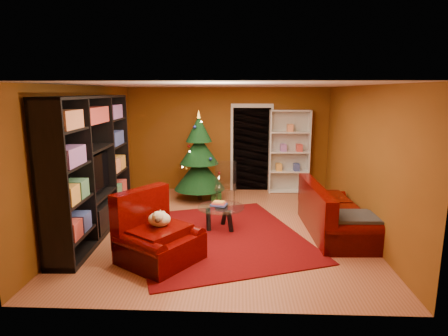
{
  "coord_description": "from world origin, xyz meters",
  "views": [
    {
      "loc": [
        0.3,
        -6.63,
        2.49
      ],
      "look_at": [
        0.0,
        0.4,
        1.05
      ],
      "focal_mm": 30.0,
      "sensor_mm": 36.0,
      "label": 1
    }
  ],
  "objects_px": {
    "coffee_table": "(221,218)",
    "dog": "(159,219)",
    "christmas_tree": "(199,157)",
    "sofa": "(336,209)",
    "rug": "(219,236)",
    "gift_box_green": "(216,197)",
    "gift_box_red": "(185,188)",
    "armchair": "(160,234)",
    "white_bookshelf": "(289,152)",
    "acrylic_chair": "(226,187)",
    "media_unit": "(92,166)"
  },
  "relations": [
    {
      "from": "dog",
      "to": "gift_box_green",
      "type": "bearing_deg",
      "value": 22.72
    },
    {
      "from": "armchair",
      "to": "sofa",
      "type": "bearing_deg",
      "value": -31.36
    },
    {
      "from": "media_unit",
      "to": "coffee_table",
      "type": "height_order",
      "value": "media_unit"
    },
    {
      "from": "media_unit",
      "to": "christmas_tree",
      "type": "distance_m",
      "value": 2.73
    },
    {
      "from": "gift_box_red",
      "to": "armchair",
      "type": "relative_size",
      "value": 0.19
    },
    {
      "from": "rug",
      "to": "sofa",
      "type": "height_order",
      "value": "sofa"
    },
    {
      "from": "media_unit",
      "to": "armchair",
      "type": "height_order",
      "value": "media_unit"
    },
    {
      "from": "coffee_table",
      "to": "white_bookshelf",
      "type": "bearing_deg",
      "value": 59.93
    },
    {
      "from": "christmas_tree",
      "to": "gift_box_red",
      "type": "xyz_separation_m",
      "value": [
        -0.43,
        0.61,
        -0.92
      ]
    },
    {
      "from": "dog",
      "to": "coffee_table",
      "type": "height_order",
      "value": "dog"
    },
    {
      "from": "gift_box_green",
      "to": "gift_box_red",
      "type": "height_order",
      "value": "gift_box_green"
    },
    {
      "from": "gift_box_green",
      "to": "gift_box_red",
      "type": "xyz_separation_m",
      "value": [
        -0.83,
        0.81,
        -0.02
      ]
    },
    {
      "from": "gift_box_green",
      "to": "armchair",
      "type": "relative_size",
      "value": 0.21
    },
    {
      "from": "gift_box_green",
      "to": "white_bookshelf",
      "type": "distance_m",
      "value": 2.19
    },
    {
      "from": "gift_box_green",
      "to": "rug",
      "type": "bearing_deg",
      "value": -85.13
    },
    {
      "from": "white_bookshelf",
      "to": "acrylic_chair",
      "type": "bearing_deg",
      "value": -139.59
    },
    {
      "from": "dog",
      "to": "gift_box_red",
      "type": "bearing_deg",
      "value": 37.41
    },
    {
      "from": "white_bookshelf",
      "to": "acrylic_chair",
      "type": "distance_m",
      "value": 2.12
    },
    {
      "from": "white_bookshelf",
      "to": "coffee_table",
      "type": "bearing_deg",
      "value": -121.19
    },
    {
      "from": "christmas_tree",
      "to": "coffee_table",
      "type": "height_order",
      "value": "christmas_tree"
    },
    {
      "from": "gift_box_red",
      "to": "gift_box_green",
      "type": "bearing_deg",
      "value": -44.27
    },
    {
      "from": "christmas_tree",
      "to": "acrylic_chair",
      "type": "bearing_deg",
      "value": -44.11
    },
    {
      "from": "media_unit",
      "to": "armchair",
      "type": "xyz_separation_m",
      "value": [
        1.4,
        -1.13,
        -0.78
      ]
    },
    {
      "from": "gift_box_red",
      "to": "sofa",
      "type": "distance_m",
      "value": 4.07
    },
    {
      "from": "rug",
      "to": "coffee_table",
      "type": "xyz_separation_m",
      "value": [
        0.03,
        0.34,
        0.22
      ]
    },
    {
      "from": "rug",
      "to": "gift_box_green",
      "type": "height_order",
      "value": "gift_box_green"
    },
    {
      "from": "white_bookshelf",
      "to": "dog",
      "type": "relative_size",
      "value": 5.28
    },
    {
      "from": "rug",
      "to": "media_unit",
      "type": "relative_size",
      "value": 1.01
    },
    {
      "from": "coffee_table",
      "to": "dog",
      "type": "bearing_deg",
      "value": -123.48
    },
    {
      "from": "armchair",
      "to": "coffee_table",
      "type": "bearing_deg",
      "value": 3.0
    },
    {
      "from": "rug",
      "to": "christmas_tree",
      "type": "distance_m",
      "value": 2.56
    },
    {
      "from": "gift_box_green",
      "to": "gift_box_red",
      "type": "bearing_deg",
      "value": 135.73
    },
    {
      "from": "christmas_tree",
      "to": "sofa",
      "type": "relative_size",
      "value": 1.02
    },
    {
      "from": "rug",
      "to": "gift_box_green",
      "type": "xyz_separation_m",
      "value": [
        -0.18,
        2.09,
        0.11
      ]
    },
    {
      "from": "armchair",
      "to": "gift_box_red",
      "type": "bearing_deg",
      "value": 37.55
    },
    {
      "from": "dog",
      "to": "coffee_table",
      "type": "relative_size",
      "value": 0.47
    },
    {
      "from": "gift_box_green",
      "to": "gift_box_red",
      "type": "relative_size",
      "value": 1.15
    },
    {
      "from": "gift_box_red",
      "to": "white_bookshelf",
      "type": "distance_m",
      "value": 2.75
    },
    {
      "from": "white_bookshelf",
      "to": "gift_box_green",
      "type": "bearing_deg",
      "value": -153.11
    },
    {
      "from": "dog",
      "to": "sofa",
      "type": "bearing_deg",
      "value": -32.61
    },
    {
      "from": "white_bookshelf",
      "to": "gift_box_red",
      "type": "bearing_deg",
      "value": -178.21
    },
    {
      "from": "white_bookshelf",
      "to": "dog",
      "type": "height_order",
      "value": "white_bookshelf"
    },
    {
      "from": "rug",
      "to": "white_bookshelf",
      "type": "xyz_separation_m",
      "value": [
        1.58,
        3.03,
        1.02
      ]
    },
    {
      "from": "gift_box_green",
      "to": "media_unit",
      "type": "bearing_deg",
      "value": -135.86
    },
    {
      "from": "coffee_table",
      "to": "acrylic_chair",
      "type": "xyz_separation_m",
      "value": [
        0.03,
        1.34,
        0.23
      ]
    },
    {
      "from": "rug",
      "to": "media_unit",
      "type": "xyz_separation_m",
      "value": [
        -2.22,
        0.11,
        1.2
      ]
    },
    {
      "from": "christmas_tree",
      "to": "armchair",
      "type": "bearing_deg",
      "value": -94.13
    },
    {
      "from": "rug",
      "to": "white_bookshelf",
      "type": "bearing_deg",
      "value": 62.38
    },
    {
      "from": "christmas_tree",
      "to": "white_bookshelf",
      "type": "relative_size",
      "value": 1.0
    },
    {
      "from": "christmas_tree",
      "to": "gift_box_red",
      "type": "distance_m",
      "value": 1.18
    }
  ]
}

